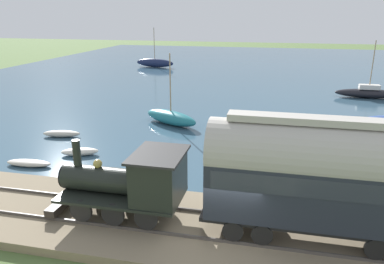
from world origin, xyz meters
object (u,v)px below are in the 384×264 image
steam_locomotive (134,180)px  passenger_coach (321,174)px  rowboat_far_out (250,146)px  rowboat_mid_harbor (29,163)px  sailboat_black (369,93)px  sailboat_teal (171,117)px  rowboat_off_pier (62,134)px  sailboat_navy (155,63)px  rowboat_near_shore (80,152)px

steam_locomotive → passenger_coach: 6.97m
rowboat_far_out → rowboat_mid_harbor: rowboat_far_out is taller
sailboat_black → sailboat_teal: 21.65m
rowboat_mid_harbor → sailboat_teal: bearing=-33.2°
passenger_coach → rowboat_off_pier: passenger_coach is taller
steam_locomotive → sailboat_navy: (44.22, 13.82, -1.31)m
passenger_coach → rowboat_far_out: bearing=17.5°
passenger_coach → sailboat_black: bearing=-15.0°
sailboat_navy → rowboat_off_pier: (-34.67, -4.63, -0.46)m
rowboat_off_pier → rowboat_mid_harbor: 5.19m
rowboat_far_out → sailboat_teal: bearing=2.2°
rowboat_near_shore → sailboat_black: bearing=-62.7°
passenger_coach → sailboat_navy: (44.22, 20.72, -2.28)m
rowboat_near_shore → rowboat_off_pier: 4.19m
rowboat_near_shore → rowboat_far_out: (3.20, -9.98, 0.05)m
steam_locomotive → sailboat_black: sailboat_black is taller
rowboat_mid_harbor → rowboat_off_pier: bearing=7.9°
passenger_coach → rowboat_near_shore: passenger_coach is taller
steam_locomotive → rowboat_mid_harbor: bearing=61.4°
sailboat_navy → sailboat_teal: sailboat_navy is taller
sailboat_navy → rowboat_far_out: sailboat_navy is taller
rowboat_near_shore → rowboat_mid_harbor: size_ratio=0.88×
rowboat_mid_harbor → sailboat_navy: bearing=4.5°
sailboat_black → rowboat_near_shore: (-21.08, 20.51, -0.30)m
rowboat_far_out → steam_locomotive: bearing=105.5°
rowboat_far_out → rowboat_off_pier: 12.99m
sailboat_navy → sailboat_black: (-16.51, -28.15, -0.16)m
sailboat_teal → rowboat_near_shore: (-7.59, 3.58, -0.32)m
passenger_coach → sailboat_teal: size_ratio=1.51×
rowboat_far_out → rowboat_off_pier: (-0.28, 12.99, -0.04)m
sailboat_black → rowboat_off_pier: size_ratio=2.41×
rowboat_far_out → sailboat_navy: bearing=-26.3°
rowboat_far_out → rowboat_mid_harbor: size_ratio=0.90×
sailboat_teal → rowboat_near_shore: size_ratio=2.29×
rowboat_near_shore → rowboat_off_pier: size_ratio=0.88×
rowboat_off_pier → sailboat_teal: bearing=-65.3°
passenger_coach → rowboat_mid_harbor: (4.46, 15.07, -2.80)m
sailboat_navy → rowboat_off_pier: 34.98m
sailboat_teal → rowboat_far_out: bearing=-95.6°
passenger_coach → rowboat_near_shore: bearing=63.1°
rowboat_mid_harbor → sailboat_black: bearing=-47.6°
steam_locomotive → rowboat_mid_harbor: steam_locomotive is taller
steam_locomotive → passenger_coach: passenger_coach is taller
sailboat_black → steam_locomotive: bearing=153.2°
sailboat_navy → sailboat_teal: (-30.00, -11.21, -0.14)m
sailboat_black → rowboat_mid_harbor: (-23.24, 22.49, -0.35)m
passenger_coach → rowboat_mid_harbor: bearing=73.5°
rowboat_near_shore → rowboat_far_out: rowboat_far_out is taller
sailboat_navy → rowboat_far_out: 38.65m
sailboat_navy → sailboat_teal: bearing=-151.0°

